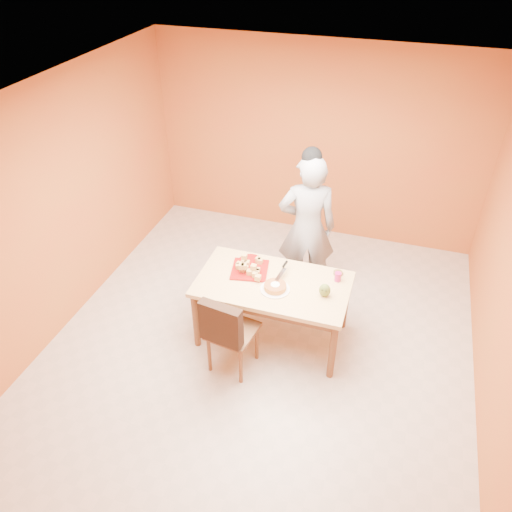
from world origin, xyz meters
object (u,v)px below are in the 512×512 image
(pastry_platter, at_px, (250,270))
(person, at_px, (307,228))
(magenta_glass, at_px, (338,277))
(egg_ornament, at_px, (325,290))
(red_dinner_plate, at_px, (250,261))
(dining_table, at_px, (273,289))
(dining_chair, at_px, (232,330))
(checker_tin, at_px, (338,273))
(sponge_cake, at_px, (275,287))

(pastry_platter, bearing_deg, person, 59.78)
(magenta_glass, bearing_deg, egg_ornament, -106.15)
(red_dinner_plate, bearing_deg, pastry_platter, -73.26)
(dining_table, distance_m, egg_ornament, 0.58)
(dining_table, height_order, red_dinner_plate, red_dinner_plate)
(red_dinner_plate, xyz_separation_m, magenta_glass, (0.98, -0.04, 0.04))
(red_dinner_plate, distance_m, magenta_glass, 0.98)
(dining_chair, bearing_deg, red_dinner_plate, 103.97)
(dining_table, bearing_deg, checker_tin, 29.31)
(egg_ornament, height_order, magenta_glass, egg_ornament)
(dining_table, height_order, checker_tin, checker_tin)
(red_dinner_plate, relative_size, checker_tin, 2.71)
(dining_chair, relative_size, egg_ornament, 6.70)
(sponge_cake, height_order, checker_tin, sponge_cake)
(egg_ornament, bearing_deg, person, 135.80)
(dining_chair, bearing_deg, magenta_glass, 50.20)
(person, relative_size, red_dinner_plate, 6.91)
(dining_table, xyz_separation_m, person, (0.15, 0.89, 0.26))
(person, height_order, red_dinner_plate, person)
(dining_table, relative_size, pastry_platter, 4.18)
(dining_table, bearing_deg, egg_ornament, -5.01)
(pastry_platter, height_order, red_dinner_plate, pastry_platter)
(egg_ornament, xyz_separation_m, magenta_glass, (0.08, 0.29, -0.02))
(person, xyz_separation_m, pastry_platter, (-0.45, -0.77, -0.15))
(checker_tin, bearing_deg, pastry_platter, -166.04)
(dining_chair, distance_m, checker_tin, 1.30)
(person, xyz_separation_m, sponge_cake, (-0.10, -0.99, -0.13))
(dining_table, relative_size, egg_ornament, 10.88)
(dining_chair, distance_m, red_dinner_plate, 0.88)
(dining_chair, relative_size, checker_tin, 9.97)
(dining_chair, distance_m, pastry_platter, 0.73)
(dining_chair, xyz_separation_m, sponge_cake, (0.31, 0.46, 0.29))
(dining_table, height_order, person, person)
(person, height_order, pastry_platter, person)
(dining_table, relative_size, red_dinner_plate, 5.98)
(dining_chair, bearing_deg, sponge_cake, 63.96)
(red_dinner_plate, height_order, egg_ornament, egg_ornament)
(magenta_glass, bearing_deg, dining_table, -159.46)
(dining_chair, xyz_separation_m, red_dinner_plate, (-0.08, 0.84, 0.26))
(pastry_platter, relative_size, sponge_cake, 1.66)
(checker_tin, bearing_deg, person, 131.43)
(pastry_platter, bearing_deg, egg_ornament, -11.31)
(dining_chair, height_order, egg_ornament, dining_chair)
(dining_chair, xyz_separation_m, egg_ornament, (0.82, 0.51, 0.32))
(sponge_cake, xyz_separation_m, magenta_glass, (0.58, 0.34, 0.01))
(magenta_glass, height_order, checker_tin, magenta_glass)
(person, relative_size, magenta_glass, 18.41)
(person, bearing_deg, pastry_platter, 43.49)
(person, bearing_deg, checker_tin, 115.13)
(magenta_glass, distance_m, checker_tin, 0.12)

